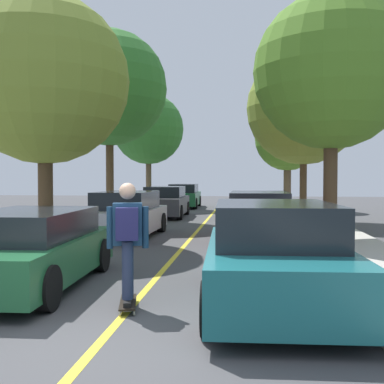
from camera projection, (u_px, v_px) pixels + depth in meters
ground at (98, 345)px, 5.17m from camera, size 80.00×80.00×0.00m
center_line at (161, 272)px, 9.14m from camera, size 0.12×39.20×0.01m
parked_car_left_nearest at (27, 249)px, 7.91m from camera, size 2.10×4.20×1.27m
parked_car_left_near at (126, 215)px, 14.54m from camera, size 1.95×4.14×1.39m
parked_car_left_far at (165, 202)px, 21.65m from camera, size 1.96×4.26×1.40m
parked_car_left_farthest at (184, 196)px, 28.31m from camera, size 1.88×4.23×1.41m
parked_car_right_nearest at (274, 256)px, 6.77m from camera, size 2.09×4.21×1.47m
parked_car_right_near at (259, 217)px, 13.76m from camera, size 1.98×4.24×1.41m
street_tree_left_nearest at (44, 80)px, 13.08m from camera, size 4.67×4.67×6.72m
street_tree_left_near at (109, 88)px, 19.35m from camera, size 4.72×4.72×7.69m
street_tree_left_far at (148, 129)px, 27.24m from camera, size 4.06×4.06×6.48m
street_tree_right_nearest at (331, 72)px, 12.84m from camera, size 4.22×4.22×6.67m
street_tree_right_near at (304, 108)px, 18.83m from camera, size 4.52×4.52×6.70m
street_tree_right_far at (288, 138)px, 25.90m from camera, size 3.57×3.57×5.61m
skateboard at (128, 302)px, 6.61m from camera, size 0.39×0.87×0.10m
skateboarder at (128, 235)px, 6.55m from camera, size 0.59×0.71×1.65m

